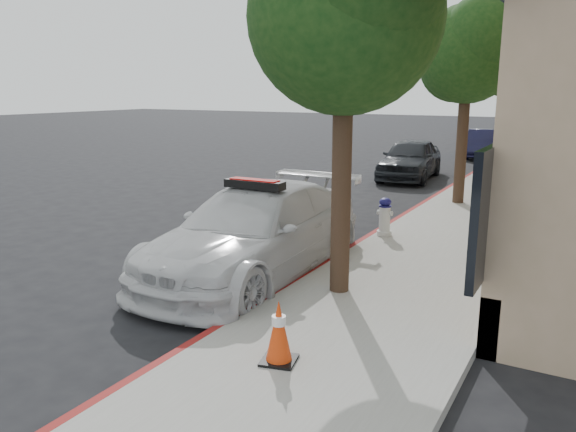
# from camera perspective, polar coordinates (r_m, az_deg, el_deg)

# --- Properties ---
(ground) EXTENTS (120.00, 120.00, 0.00)m
(ground) POSITION_cam_1_polar(r_m,az_deg,el_deg) (12.00, -3.52, -2.90)
(ground) COLOR black
(ground) RESTS_ON ground
(sidewalk) EXTENTS (3.20, 50.00, 0.15)m
(sidewalk) POSITION_cam_1_polar(r_m,az_deg,el_deg) (20.12, 21.34, 2.88)
(sidewalk) COLOR gray
(sidewalk) RESTS_ON ground
(curb_strip) EXTENTS (0.12, 50.00, 0.15)m
(curb_strip) POSITION_cam_1_polar(r_m,az_deg,el_deg) (20.38, 17.06, 3.31)
(curb_strip) COLOR maroon
(curb_strip) RESTS_ON ground
(tree_near) EXTENTS (2.92, 2.82, 5.62)m
(tree_near) POSITION_cam_1_polar(r_m,az_deg,el_deg) (8.44, 5.97, 19.74)
(tree_near) COLOR black
(tree_near) RESTS_ON sidewalk
(tree_mid) EXTENTS (2.77, 2.64, 5.43)m
(tree_mid) POSITION_cam_1_polar(r_m,az_deg,el_deg) (16.05, 17.91, 15.50)
(tree_mid) COLOR black
(tree_mid) RESTS_ON sidewalk
(tree_far) EXTENTS (3.10, 3.00, 5.81)m
(tree_far) POSITION_cam_1_polar(r_m,az_deg,el_deg) (23.93, 22.03, 14.66)
(tree_far) COLOR black
(tree_far) RESTS_ON sidewalk
(police_car) EXTENTS (2.27, 5.44, 1.72)m
(police_car) POSITION_cam_1_polar(r_m,az_deg,el_deg) (9.90, -3.35, -1.58)
(police_car) COLOR silver
(police_car) RESTS_ON ground
(parked_car_mid) EXTENTS (2.14, 4.50, 1.49)m
(parked_car_mid) POSITION_cam_1_polar(r_m,az_deg,el_deg) (21.04, 12.30, 5.71)
(parked_car_mid) COLOR black
(parked_car_mid) RESTS_ON ground
(parked_car_far) EXTENTS (1.92, 4.17, 1.32)m
(parked_car_far) POSITION_cam_1_polar(r_m,az_deg,el_deg) (28.67, 19.19, 6.95)
(parked_car_far) COLOR black
(parked_car_far) RESTS_ON ground
(fire_hydrant) EXTENTS (0.34, 0.32, 0.82)m
(fire_hydrant) POSITION_cam_1_polar(r_m,az_deg,el_deg) (12.22, 9.80, -0.11)
(fire_hydrant) COLOR silver
(fire_hydrant) RESTS_ON sidewalk
(traffic_cone) EXTENTS (0.47, 0.47, 0.75)m
(traffic_cone) POSITION_cam_1_polar(r_m,az_deg,el_deg) (6.57, -0.94, -11.68)
(traffic_cone) COLOR black
(traffic_cone) RESTS_ON sidewalk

